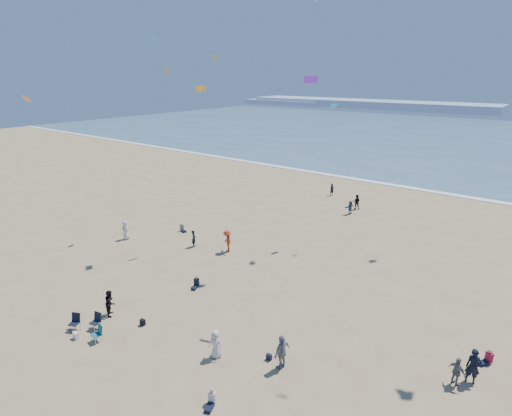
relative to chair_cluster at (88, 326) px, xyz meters
The scene contains 12 objects.
ground 5.98m from the chair_cluster, 19.46° to the right, with size 220.00×220.00×0.00m, color tan.
ocean 93.19m from the chair_cluster, 86.54° to the left, with size 220.00×100.00×0.06m, color #476B84.
surf_line 43.38m from the chair_cluster, 82.56° to the left, with size 220.00×1.20×0.08m, color white.
headland_far 176.60m from the chair_cluster, 107.94° to the left, with size 110.00×20.00×3.20m, color #7A8EA8.
headland_near 188.37m from the chair_cluster, 120.07° to the left, with size 40.00×14.00×2.00m, color #7A8EA8.
standing_flyers 14.89m from the chair_cluster, 48.46° to the left, with size 35.85×44.52×1.92m.
seated_group 7.56m from the chair_cluster, 41.93° to the left, with size 27.44×23.60×0.84m.
chair_cluster is the anchor object (origin of this frame).
white_tote 0.79m from the chair_cluster, 101.84° to the right, with size 0.35×0.20×0.40m, color white.
black_backpack 3.02m from the chair_cluster, 52.99° to the left, with size 0.30×0.22×0.38m, color black.
navy_bag 10.64m from the chair_cluster, 25.17° to the left, with size 0.28×0.18×0.34m, color black.
kites_aloft 23.08m from the chair_cluster, 37.39° to the left, with size 41.38×38.93×28.02m.
Camera 1 is at (14.06, -7.72, 14.31)m, focal length 28.00 mm.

